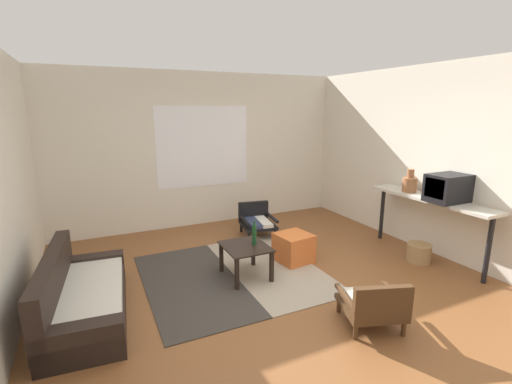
# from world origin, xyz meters

# --- Properties ---
(ground_plane) EXTENTS (7.80, 7.80, 0.00)m
(ground_plane) POSITION_xyz_m (0.00, 0.00, 0.00)
(ground_plane) COLOR brown
(far_wall_with_window) EXTENTS (5.60, 0.13, 2.70)m
(far_wall_with_window) POSITION_xyz_m (0.00, 3.06, 1.35)
(far_wall_with_window) COLOR silver
(far_wall_with_window) RESTS_ON ground
(side_wall_right) EXTENTS (0.12, 6.60, 2.70)m
(side_wall_right) POSITION_xyz_m (2.66, 0.30, 1.35)
(side_wall_right) COLOR silver
(side_wall_right) RESTS_ON ground
(area_rug) EXTENTS (2.17, 2.18, 0.01)m
(area_rug) POSITION_xyz_m (-0.33, 0.80, 0.01)
(area_rug) COLOR #38332D
(area_rug) RESTS_ON ground
(couch) EXTENTS (0.86, 1.76, 0.68)m
(couch) POSITION_xyz_m (-2.07, 0.58, 0.21)
(couch) COLOR black
(couch) RESTS_ON ground
(coffee_table) EXTENTS (0.53, 0.61, 0.42)m
(coffee_table) POSITION_xyz_m (-0.21, 0.67, 0.34)
(coffee_table) COLOR black
(coffee_table) RESTS_ON ground
(armchair_by_window) EXTENTS (0.61, 0.68, 0.52)m
(armchair_by_window) POSITION_xyz_m (0.60, 2.05, 0.25)
(armchair_by_window) COLOR black
(armchair_by_window) RESTS_ON ground
(armchair_striped_foreground) EXTENTS (0.70, 0.69, 0.52)m
(armchair_striped_foreground) POSITION_xyz_m (0.47, -0.83, 0.24)
(armchair_striped_foreground) COLOR #472D19
(armchair_striped_foreground) RESTS_ON ground
(ottoman_orange) EXTENTS (0.50, 0.50, 0.40)m
(ottoman_orange) POSITION_xyz_m (0.58, 0.82, 0.20)
(ottoman_orange) COLOR #D1662D
(ottoman_orange) RESTS_ON ground
(console_shelf) EXTENTS (0.39, 1.84, 0.88)m
(console_shelf) POSITION_xyz_m (2.35, 0.14, 0.79)
(console_shelf) COLOR beige
(console_shelf) RESTS_ON ground
(crt_television) EXTENTS (0.54, 0.36, 0.36)m
(crt_television) POSITION_xyz_m (2.35, -0.10, 1.07)
(crt_television) COLOR black
(crt_television) RESTS_ON console_shelf
(clay_vase) EXTENTS (0.20, 0.20, 0.33)m
(clay_vase) POSITION_xyz_m (2.35, 0.52, 1.01)
(clay_vase) COLOR #935B38
(clay_vase) RESTS_ON console_shelf
(glass_bottle) EXTENTS (0.06, 0.06, 0.31)m
(glass_bottle) POSITION_xyz_m (-0.09, 0.67, 0.55)
(glass_bottle) COLOR #194723
(glass_bottle) RESTS_ON coffee_table
(wicker_basket) EXTENTS (0.32, 0.32, 0.26)m
(wicker_basket) POSITION_xyz_m (2.14, 0.06, 0.13)
(wicker_basket) COLOR #9E7A4C
(wicker_basket) RESTS_ON ground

